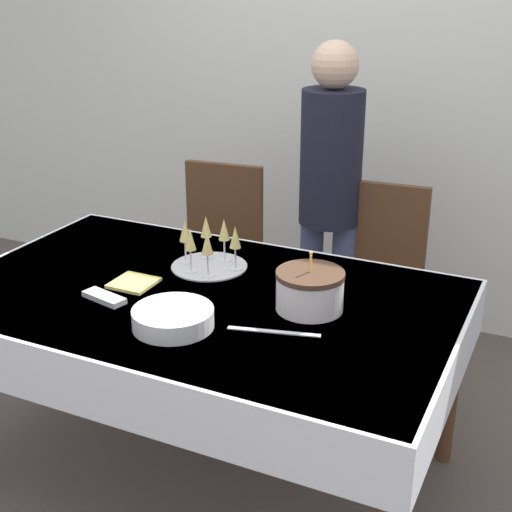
# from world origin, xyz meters

# --- Properties ---
(ground_plane) EXTENTS (12.00, 12.00, 0.00)m
(ground_plane) POSITION_xyz_m (0.00, 0.00, 0.00)
(ground_plane) COLOR #564C47
(wall_back) EXTENTS (8.00, 0.05, 2.70)m
(wall_back) POSITION_xyz_m (0.00, 1.70, 1.35)
(wall_back) COLOR silver
(wall_back) RESTS_ON ground_plane
(dining_table) EXTENTS (1.82, 1.11, 0.78)m
(dining_table) POSITION_xyz_m (0.00, 0.00, 0.68)
(dining_table) COLOR white
(dining_table) RESTS_ON ground_plane
(dining_chair_far_left) EXTENTS (0.45, 0.45, 0.97)m
(dining_chair_far_left) POSITION_xyz_m (-0.41, 0.87, 0.54)
(dining_chair_far_left) COLOR #51331E
(dining_chair_far_left) RESTS_ON ground_plane
(dining_chair_far_right) EXTENTS (0.45, 0.45, 0.97)m
(dining_chair_far_right) POSITION_xyz_m (0.40, 0.87, 0.54)
(dining_chair_far_right) COLOR #51331E
(dining_chair_far_right) RESTS_ON ground_plane
(birthday_cake) EXTENTS (0.23, 0.23, 0.21)m
(birthday_cake) POSITION_xyz_m (0.40, 0.05, 0.85)
(birthday_cake) COLOR white
(birthday_cake) RESTS_ON dining_table
(champagne_tray) EXTENTS (0.29, 0.29, 0.18)m
(champagne_tray) POSITION_xyz_m (-0.09, 0.22, 0.87)
(champagne_tray) COLOR silver
(champagne_tray) RESTS_ON dining_table
(plate_stack_main) EXTENTS (0.26, 0.26, 0.06)m
(plate_stack_main) POSITION_xyz_m (0.05, -0.26, 0.81)
(plate_stack_main) COLOR white
(plate_stack_main) RESTS_ON dining_table
(cake_knife) EXTENTS (0.30, 0.09, 0.00)m
(cake_knife) POSITION_xyz_m (0.36, -0.16, 0.78)
(cake_knife) COLOR silver
(cake_knife) RESTS_ON dining_table
(fork_pile) EXTENTS (0.18, 0.10, 0.02)m
(fork_pile) POSITION_xyz_m (-0.27, -0.19, 0.79)
(fork_pile) COLOR silver
(fork_pile) RESTS_ON dining_table
(napkin_pile) EXTENTS (0.15, 0.15, 0.01)m
(napkin_pile) POSITION_xyz_m (-0.26, -0.04, 0.78)
(napkin_pile) COLOR #E0D166
(napkin_pile) RESTS_ON dining_table
(person_standing) EXTENTS (0.28, 0.28, 1.58)m
(person_standing) POSITION_xyz_m (0.14, 0.96, 0.95)
(person_standing) COLOR #3F4C72
(person_standing) RESTS_ON ground_plane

